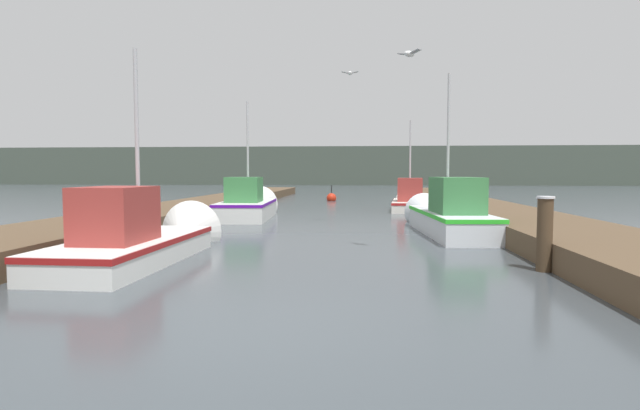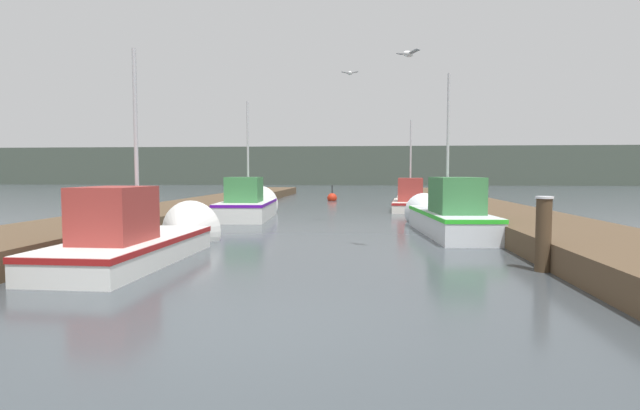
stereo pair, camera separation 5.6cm
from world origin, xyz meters
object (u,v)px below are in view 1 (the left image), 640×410
object	(u,v)px
fishing_boat_2	(250,205)
fishing_boat_3	(410,201)
fishing_boat_0	(147,238)
mooring_piling_2	(137,215)
fishing_boat_1	(445,214)
mooring_piling_0	(545,234)
mooring_piling_1	(417,193)
channel_buoy	(331,198)
seagull_lead	(409,54)
seagull_1	(350,73)

from	to	relation	value
fishing_boat_2	fishing_boat_3	world-z (taller)	fishing_boat_2
fishing_boat_0	mooring_piling_2	distance (m)	2.87
fishing_boat_1	mooring_piling_0	xyz separation A→B (m)	(0.79, -5.81, 0.15)
mooring_piling_1	channel_buoy	bearing A→B (deg)	171.06
fishing_boat_2	fishing_boat_1	bearing A→B (deg)	-35.73
fishing_boat_0	channel_buoy	xyz separation A→B (m)	(2.49, 20.75, -0.23)
fishing_boat_3	seagull_lead	xyz separation A→B (m)	(-1.26, -13.14, 3.75)
fishing_boat_2	seagull_lead	xyz separation A→B (m)	(5.33, -8.56, 3.69)
mooring_piling_1	mooring_piling_0	bearing A→B (deg)	-90.07
fishing_boat_0	mooring_piling_2	size ratio (longest dim) A/B	4.32
fishing_boat_0	seagull_lead	size ratio (longest dim) A/B	11.54
fishing_boat_0	fishing_boat_1	xyz separation A→B (m)	(6.81, 4.99, 0.11)
fishing_boat_0	mooring_piling_2	world-z (taller)	fishing_boat_0
channel_buoy	seagull_lead	xyz separation A→B (m)	(2.86, -20.06, 4.00)
fishing_boat_1	fishing_boat_3	xyz separation A→B (m)	(-0.20, 8.83, -0.10)
mooring_piling_2	channel_buoy	distance (m)	18.66
fishing_boat_1	mooring_piling_2	xyz separation A→B (m)	(-8.20, -2.49, 0.13)
fishing_boat_1	mooring_piling_1	xyz separation A→B (m)	(0.82, 14.94, 0.01)
channel_buoy	seagull_lead	bearing A→B (deg)	-81.90
fishing_boat_0	fishing_boat_2	size ratio (longest dim) A/B	1.01
fishing_boat_1	mooring_piling_0	world-z (taller)	fishing_boat_1
mooring_piling_0	seagull_lead	distance (m)	4.43
fishing_boat_1	seagull_1	xyz separation A→B (m)	(-2.84, 1.63, 4.45)
fishing_boat_3	seagull_1	xyz separation A→B (m)	(-2.63, -7.21, 4.55)
fishing_boat_1	fishing_boat_3	distance (m)	8.84
mooring_piling_0	seagull_lead	size ratio (longest dim) A/B	2.79
fishing_boat_1	mooring_piling_2	world-z (taller)	fishing_boat_1
fishing_boat_3	channel_buoy	xyz separation A→B (m)	(-4.12, 6.92, -0.25)
mooring_piling_0	seagull_1	bearing A→B (deg)	116.00
mooring_piling_0	channel_buoy	xyz separation A→B (m)	(-5.11, 21.56, -0.50)
mooring_piling_0	mooring_piling_2	xyz separation A→B (m)	(-8.99, 3.32, -0.03)
fishing_boat_2	seagull_1	xyz separation A→B (m)	(3.96, -2.63, 4.48)
fishing_boat_3	mooring_piling_1	world-z (taller)	fishing_boat_3
channel_buoy	seagull_1	size ratio (longest dim) A/B	2.01
fishing_boat_2	mooring_piling_2	xyz separation A→B (m)	(-1.41, -6.75, 0.16)
fishing_boat_0	fishing_boat_1	distance (m)	8.44
fishing_boat_0	mooring_piling_1	size ratio (longest dim) A/B	5.28
mooring_piling_1	seagull_lead	distance (m)	19.72
seagull_lead	mooring_piling_0	bearing A→B (deg)	10.41
fishing_boat_3	mooring_piling_0	world-z (taller)	fishing_boat_3
mooring_piling_0	mooring_piling_1	size ratio (longest dim) A/B	1.28
fishing_boat_3	mooring_piling_0	distance (m)	14.68
channel_buoy	mooring_piling_2	bearing A→B (deg)	-102.01
fishing_boat_2	mooring_piling_0	distance (m)	12.61
seagull_1	seagull_lead	bearing A→B (deg)	-76.72
fishing_boat_2	mooring_piling_0	bearing A→B (deg)	-56.66
mooring_piling_2	seagull_1	distance (m)	8.03
fishing_boat_1	mooring_piling_2	distance (m)	8.57
fishing_boat_3	fishing_boat_1	bearing A→B (deg)	-83.68
fishing_boat_0	channel_buoy	world-z (taller)	fishing_boat_0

